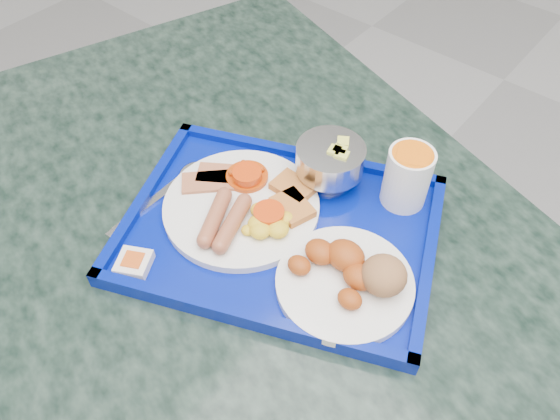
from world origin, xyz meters
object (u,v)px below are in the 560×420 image
object	(u,v)px
tray	(280,230)
fruit_bowl	(330,159)
main_plate	(246,206)
table	(255,293)
juice_cup	(408,176)
bread_plate	(351,276)

from	to	relation	value
tray	fruit_bowl	world-z (taller)	fruit_bowl
main_plate	fruit_bowl	size ratio (longest dim) A/B	2.22
table	main_plate	bearing A→B (deg)	153.21
table	tray	xyz separation A→B (m)	(0.05, 0.01, 0.20)
fruit_bowl	juice_cup	world-z (taller)	juice_cup
table	tray	world-z (taller)	tray
bread_plate	juice_cup	world-z (taller)	juice_cup
tray	fruit_bowl	distance (m)	0.13
fruit_bowl	main_plate	bearing A→B (deg)	-114.03
bread_plate	fruit_bowl	bearing A→B (deg)	134.80
main_plate	bread_plate	world-z (taller)	bread_plate
bread_plate	juice_cup	xyz separation A→B (m)	(-0.03, 0.18, 0.03)
tray	juice_cup	bearing A→B (deg)	56.57
table	bread_plate	bearing A→B (deg)	-0.23
main_plate	juice_cup	bearing A→B (deg)	45.66
fruit_bowl	juice_cup	distance (m)	0.12
juice_cup	bread_plate	bearing A→B (deg)	-81.37
table	tray	size ratio (longest dim) A/B	2.58
table	fruit_bowl	xyz separation A→B (m)	(0.04, 0.14, 0.26)
tray	bread_plate	size ratio (longest dim) A/B	2.90
main_plate	juice_cup	xyz separation A→B (m)	(0.17, 0.17, 0.04)
table	main_plate	world-z (taller)	main_plate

